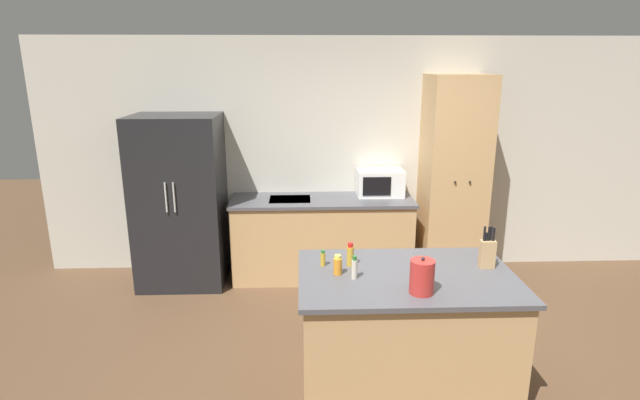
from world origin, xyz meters
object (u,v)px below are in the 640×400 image
Objects in this scene: microwave at (380,183)px; spice_bottle_green_herb at (354,268)px; spice_bottle_tall_dark at (350,255)px; spice_bottle_amber_oil at (323,259)px; knife_block at (487,253)px; kettle at (422,277)px; spice_bottle_short_red at (338,265)px; pantry_cabinet at (453,179)px; refrigerator at (180,201)px.

microwave is 3.06× the size of spice_bottle_green_herb.
microwave is at bearing 75.23° from spice_bottle_tall_dark.
microwave reaches higher than spice_bottle_amber_oil.
spice_bottle_tall_dark is at bearing -104.77° from microwave.
spice_bottle_green_herb is (-0.97, -0.15, -0.04)m from knife_block.
kettle is (0.61, -0.47, 0.06)m from spice_bottle_amber_oil.
spice_bottle_short_red is 0.13m from spice_bottle_green_herb.
pantry_cabinet is 8.93× the size of kettle.
refrigerator is 10.53× the size of spice_bottle_tall_dark.
kettle is at bearing -110.87° from pantry_cabinet.
spice_bottle_short_red is (-0.10, -0.16, -0.01)m from spice_bottle_tall_dark.
spice_bottle_amber_oil is 0.48× the size of kettle.
pantry_cabinet is 2.25m from spice_bottle_tall_dark.
refrigerator is at bearing -178.79° from pantry_cabinet.
microwave is (-0.77, 0.12, -0.06)m from pantry_cabinet.
microwave is 2.09m from knife_block.
kettle is at bearing -31.01° from spice_bottle_short_red.
pantry_cabinet reaches higher than knife_block.
spice_bottle_amber_oil is (-0.10, 0.16, -0.01)m from spice_bottle_short_red.
pantry_cabinet is at bearing 55.07° from spice_bottle_short_red.
spice_bottle_amber_oil is at bearing -129.02° from pantry_cabinet.
kettle reaches higher than spice_bottle_amber_oil.
spice_bottle_tall_dark reaches higher than spice_bottle_green_herb.
spice_bottle_green_herb is at bearing -48.44° from spice_bottle_amber_oil.
pantry_cabinet reaches higher than spice_bottle_tall_dark.
kettle is at bearing -37.38° from spice_bottle_amber_oil.
spice_bottle_tall_dark is at bearing 56.83° from spice_bottle_short_red.
kettle is at bearing -48.45° from spice_bottle_tall_dark.
refrigerator is 12.66× the size of spice_bottle_short_red.
knife_block reaches higher than microwave.
refrigerator is 2.17m from microwave.
spice_bottle_short_red is at bearing -58.60° from spice_bottle_amber_oil.
refrigerator is at bearing 129.33° from spice_bottle_green_herb.
knife_block is 1.90× the size of spice_bottle_green_herb.
kettle is at bearing -47.56° from refrigerator.
spice_bottle_tall_dark is 0.20m from spice_bottle_amber_oil.
microwave reaches higher than spice_bottle_green_herb.
spice_bottle_short_red is (-0.62, -2.12, -0.08)m from microwave.
pantry_cabinet is at bearing 58.15° from spice_bottle_green_herb.
knife_block is at bearing -3.74° from spice_bottle_amber_oil.
spice_bottle_green_herb is at bearing -88.42° from spice_bottle_tall_dark.
refrigerator is 2.28m from spice_bottle_amber_oil.
spice_bottle_green_herb is at bearing -34.08° from spice_bottle_short_red.
pantry_cabinet reaches higher than kettle.
spice_bottle_green_herb reaches higher than spice_bottle_amber_oil.
spice_bottle_amber_oil is 0.77m from kettle.
pantry_cabinet reaches higher than spice_bottle_amber_oil.
spice_bottle_short_red is at bearing -106.30° from microwave.
knife_block is at bearing -35.33° from refrigerator.
kettle is at bearing -145.33° from knife_block.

